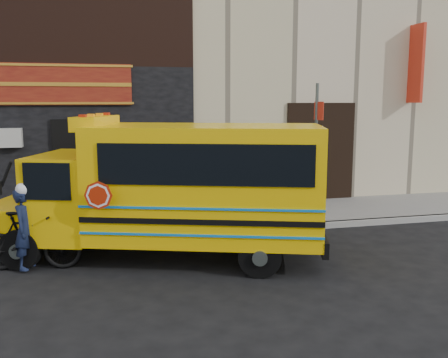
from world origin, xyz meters
TOP-DOWN VIEW (x-y plane):
  - ground at (0.00, 0.00)m, footprint 120.00×120.00m
  - curb at (0.00, 2.60)m, footprint 40.00×0.20m
  - sidewalk at (0.00, 4.10)m, footprint 40.00×3.00m
  - building at (-0.04, 10.45)m, footprint 20.00×10.70m
  - school_bus at (-1.21, 1.06)m, footprint 7.22×4.24m
  - sign_pole at (2.69, 2.87)m, footprint 0.13×0.31m
  - bicycle at (-4.00, 1.00)m, footprint 1.98×0.81m
  - cyclist at (-4.08, 0.97)m, footprint 0.51×0.64m

SIDE VIEW (x-z plane):
  - ground at x=0.00m, z-range 0.00..0.00m
  - curb at x=0.00m, z-range 0.00..0.15m
  - sidewalk at x=0.00m, z-range 0.00..0.15m
  - bicycle at x=-4.00m, z-range 0.00..1.15m
  - cyclist at x=-4.08m, z-range 0.00..1.55m
  - school_bus at x=-1.21m, z-range 0.05..2.97m
  - sign_pole at x=2.69m, z-range 0.17..3.82m
  - building at x=-0.04m, z-range 0.13..12.13m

